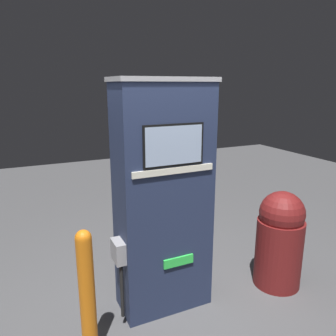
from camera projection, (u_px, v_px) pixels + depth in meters
name	position (u px, v px, depth m)	size (l,w,h in m)	color
ground_plane	(173.00, 315.00, 3.17)	(14.00, 14.00, 0.00)	#4C4C4F
gas_pump	(163.00, 199.00, 3.09)	(0.97, 0.48, 2.23)	#232D4C
safety_bollard	(87.00, 292.00, 2.57)	(0.13, 0.13, 1.11)	orange
trash_bin	(280.00, 239.00, 3.54)	(0.50, 0.50, 1.08)	maroon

